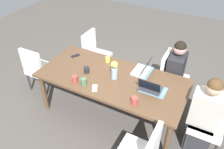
# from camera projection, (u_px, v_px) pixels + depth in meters

# --- Properties ---
(ground_plane) EXTENTS (10.00, 10.00, 0.00)m
(ground_plane) POSITION_uv_depth(u_px,v_px,m) (112.00, 112.00, 3.86)
(ground_plane) COLOR #4C4742
(dining_table) EXTENTS (2.24, 1.03, 0.75)m
(dining_table) POSITION_uv_depth(u_px,v_px,m) (112.00, 81.00, 3.45)
(dining_table) COLOR brown
(dining_table) RESTS_ON ground_plane
(chair_head_left_left_near) EXTENTS (0.44, 0.44, 0.90)m
(chair_head_left_left_near) POSITION_uv_depth(u_px,v_px,m) (209.00, 118.00, 3.09)
(chair_head_left_left_near) COLOR silver
(chair_head_left_left_near) RESTS_ON ground_plane
(person_head_left_left_near) EXTENTS (0.40, 0.36, 1.19)m
(person_head_left_left_near) POSITION_uv_depth(u_px,v_px,m) (204.00, 119.00, 3.05)
(person_head_left_left_near) COLOR #2D2D33
(person_head_left_left_near) RESTS_ON ground_plane
(chair_near_left_mid) EXTENTS (0.44, 0.44, 0.90)m
(chair_near_left_mid) POSITION_uv_depth(u_px,v_px,m) (171.00, 75.00, 3.88)
(chair_near_left_mid) COLOR silver
(chair_near_left_mid) RESTS_ON ground_plane
(person_near_left_mid) EXTENTS (0.36, 0.40, 1.19)m
(person_near_left_mid) POSITION_uv_depth(u_px,v_px,m) (174.00, 77.00, 3.79)
(person_near_left_mid) COLOR #2D2D33
(person_near_left_mid) RESTS_ON ground_plane
(chair_near_right_near) EXTENTS (0.44, 0.44, 0.90)m
(chair_near_right_near) POSITION_uv_depth(u_px,v_px,m) (94.00, 52.00, 4.50)
(chair_near_right_near) COLOR silver
(chair_near_right_near) RESTS_ON ground_plane
(chair_head_right_right_mid) EXTENTS (0.44, 0.44, 0.90)m
(chair_head_right_right_mid) POSITION_uv_depth(u_px,v_px,m) (38.00, 68.00, 4.06)
(chair_head_right_right_mid) COLOR silver
(chair_head_right_right_mid) RESTS_ON ground_plane
(flower_vase) EXTENTS (0.10, 0.12, 0.29)m
(flower_vase) POSITION_uv_depth(u_px,v_px,m) (114.00, 70.00, 3.31)
(flower_vase) COLOR #8EA8B7
(flower_vase) RESTS_ON dining_table
(placemat_head_left_left_near) EXTENTS (0.36, 0.26, 0.00)m
(placemat_head_left_left_near) POSITION_uv_depth(u_px,v_px,m) (153.00, 90.00, 3.17)
(placemat_head_left_left_near) COLOR slate
(placemat_head_left_left_near) RESTS_ON dining_table
(placemat_near_left_mid) EXTENTS (0.26, 0.36, 0.00)m
(placemat_near_left_mid) POSITION_uv_depth(u_px,v_px,m) (142.00, 71.00, 3.53)
(placemat_near_left_mid) COLOR slate
(placemat_near_left_mid) RESTS_ON dining_table
(laptop_head_left_left_near) EXTENTS (0.32, 0.22, 0.20)m
(laptop_head_left_left_near) POSITION_uv_depth(u_px,v_px,m) (150.00, 87.00, 3.15)
(laptop_head_left_left_near) COLOR #38383D
(laptop_head_left_left_near) RESTS_ON dining_table
(laptop_near_left_mid) EXTENTS (0.22, 0.32, 0.20)m
(laptop_near_left_mid) POSITION_uv_depth(u_px,v_px,m) (142.00, 69.00, 3.50)
(laptop_near_left_mid) COLOR silver
(laptop_near_left_mid) RESTS_ON dining_table
(coffee_mug_near_left) EXTENTS (0.08, 0.08, 0.11)m
(coffee_mug_near_left) POSITION_uv_depth(u_px,v_px,m) (84.00, 82.00, 3.23)
(coffee_mug_near_left) COLOR #47704C
(coffee_mug_near_left) RESTS_ON dining_table
(coffee_mug_near_right) EXTENTS (0.09, 0.09, 0.10)m
(coffee_mug_near_right) POSITION_uv_depth(u_px,v_px,m) (134.00, 101.00, 2.92)
(coffee_mug_near_right) COLOR #AD3D38
(coffee_mug_near_right) RESTS_ON dining_table
(coffee_mug_centre_left) EXTENTS (0.09, 0.09, 0.09)m
(coffee_mug_centre_left) POSITION_uv_depth(u_px,v_px,m) (87.00, 70.00, 3.48)
(coffee_mug_centre_left) COLOR #232328
(coffee_mug_centre_left) RESTS_ON dining_table
(coffee_mug_centre_right) EXTENTS (0.08, 0.08, 0.08)m
(coffee_mug_centre_right) POSITION_uv_depth(u_px,v_px,m) (108.00, 59.00, 3.73)
(coffee_mug_centre_right) COLOR #DBC64C
(coffee_mug_centre_right) RESTS_ON dining_table
(coffee_mug_far_left) EXTENTS (0.08, 0.08, 0.11)m
(coffee_mug_far_left) POSITION_uv_depth(u_px,v_px,m) (75.00, 79.00, 3.28)
(coffee_mug_far_left) COLOR #AD3D38
(coffee_mug_far_left) RESTS_ON dining_table
(phone_black) EXTENTS (0.14, 0.17, 0.01)m
(phone_black) POSITION_uv_depth(u_px,v_px,m) (75.00, 56.00, 3.89)
(phone_black) COLOR black
(phone_black) RESTS_ON dining_table
(phone_silver) EXTENTS (0.13, 0.17, 0.01)m
(phone_silver) POSITION_uv_depth(u_px,v_px,m) (95.00, 88.00, 3.20)
(phone_silver) COLOR silver
(phone_silver) RESTS_ON dining_table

